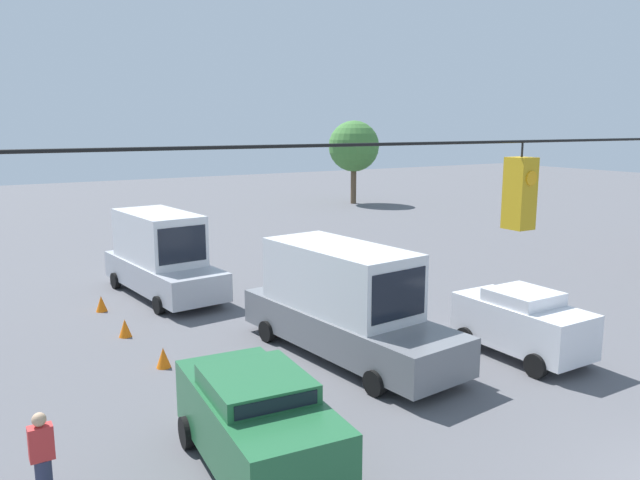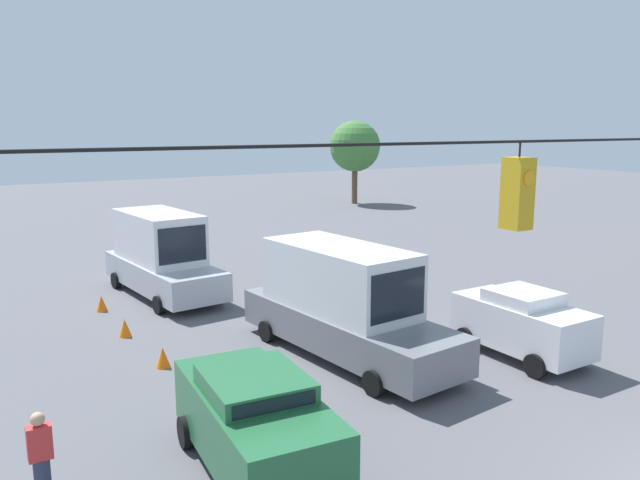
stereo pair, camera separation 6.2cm
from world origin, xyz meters
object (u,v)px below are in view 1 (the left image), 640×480
traffic_cone_second (205,406)px  traffic_cone_fifth (101,304)px  box_truck_silver_withflow_far (161,255)px  tree_horizon_left (354,147)px  traffic_cone_third (163,357)px  sedan_green_parked_shoulder (257,421)px  traffic_cone_fourth (125,328)px  traffic_cone_nearest (262,466)px  sedan_white_crossing_near (522,322)px  pedestrian (42,457)px  box_truck_grey_withflow_mid (344,302)px

traffic_cone_second → traffic_cone_fifth: 9.45m
box_truck_silver_withflow_far → tree_horizon_left: tree_horizon_left is taller
box_truck_silver_withflow_far → traffic_cone_third: (2.23, 7.18, -1.26)m
traffic_cone_fifth → box_truck_silver_withflow_far: bearing=-157.1°
traffic_cone_fifth → tree_horizon_left: tree_horizon_left is taller
sedan_green_parked_shoulder → traffic_cone_fourth: sedan_green_parked_shoulder is taller
box_truck_silver_withflow_far → traffic_cone_fourth: size_ratio=12.18×
traffic_cone_nearest → traffic_cone_fifth: size_ratio=1.00×
box_truck_silver_withflow_far → sedan_white_crossing_near: 13.32m
traffic_cone_fifth → tree_horizon_left: 32.30m
traffic_cone_fourth → tree_horizon_left: 34.33m
traffic_cone_fifth → traffic_cone_nearest: bearing=90.7°
traffic_cone_fifth → pedestrian: (3.33, 10.95, 0.52)m
traffic_cone_second → traffic_cone_fourth: 6.35m
traffic_cone_third → tree_horizon_left: (-24.32, -26.61, 4.37)m
traffic_cone_second → tree_horizon_left: tree_horizon_left is taller
sedan_white_crossing_near → traffic_cone_fourth: bearing=-39.3°
sedan_green_parked_shoulder → traffic_cone_nearest: sedan_green_parked_shoulder is taller
sedan_green_parked_shoulder → traffic_cone_second: bearing=-88.9°
traffic_cone_second → traffic_cone_third: same height
traffic_cone_second → pedestrian: size_ratio=0.34×
sedan_white_crossing_near → tree_horizon_left: tree_horizon_left is taller
traffic_cone_fifth → sedan_green_parked_shoulder: bearing=91.0°
traffic_cone_nearest → traffic_cone_fifth: same height
sedan_green_parked_shoulder → traffic_cone_third: sedan_green_parked_shoulder is taller
box_truck_silver_withflow_far → box_truck_grey_withflow_mid: size_ratio=0.90×
sedan_white_crossing_near → traffic_cone_third: bearing=-26.5°
box_truck_silver_withflow_far → sedan_green_parked_shoulder: bearing=80.1°
traffic_cone_third → traffic_cone_fifth: bearing=-87.5°
sedan_green_parked_shoulder → traffic_cone_third: (-0.06, -5.89, -0.72)m
pedestrian → traffic_cone_third: bearing=-126.7°
sedan_white_crossing_near → pedestrian: bearing=2.0°
traffic_cone_fourth → box_truck_silver_withflow_far: bearing=-120.7°
sedan_green_parked_shoulder → box_truck_grey_withflow_mid: bearing=-138.2°
traffic_cone_fourth → sedan_white_crossing_near: bearing=140.7°
traffic_cone_fifth → tree_horizon_left: size_ratio=0.08×
box_truck_grey_withflow_mid → sedan_white_crossing_near: bearing=147.0°
traffic_cone_second → sedan_white_crossing_near: bearing=173.2°
sedan_green_parked_shoulder → pedestrian: (3.54, -1.07, -0.20)m
box_truck_silver_withflow_far → pedestrian: (5.82, 12.01, -0.74)m
traffic_cone_second → traffic_cone_fifth: size_ratio=1.00×
box_truck_silver_withflow_far → tree_horizon_left: bearing=-138.7°
traffic_cone_third → tree_horizon_left: size_ratio=0.08×
sedan_green_parked_shoulder → box_truck_grey_withflow_mid: size_ratio=0.61×
traffic_cone_fourth → traffic_cone_fifth: same height
traffic_cone_nearest → pedestrian: pedestrian is taller
traffic_cone_third → box_truck_silver_withflow_far: bearing=-107.2°
sedan_white_crossing_near → traffic_cone_fifth: size_ratio=6.90×
box_truck_grey_withflow_mid → box_truck_silver_withflow_far: bearing=-74.8°
sedan_green_parked_shoulder → pedestrian: bearing=-16.7°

